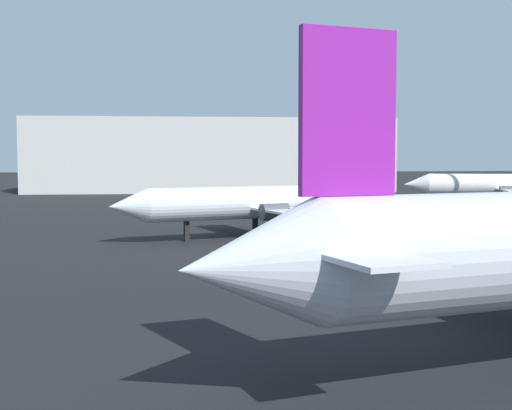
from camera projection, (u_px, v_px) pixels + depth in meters
airplane_distant at (255, 202)px, 63.68m from camera, size 25.24×19.18×10.00m
airplane_far_left at (501, 185)px, 98.65m from camera, size 25.71×22.68×8.68m
terminal_building at (210, 155)px, 148.84m from camera, size 71.92×25.07×14.55m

